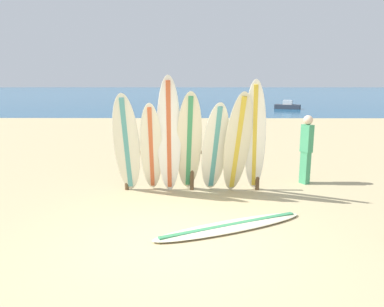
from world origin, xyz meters
TOP-DOWN VIEW (x-y plane):
  - ground_plane at (0.00, 0.00)m, footprint 120.00×120.00m
  - ocean_water at (0.00, 58.00)m, footprint 120.00×80.00m
  - surfboard_rack at (0.20, 2.75)m, footprint 3.09×0.09m
  - surfboard_leaning_far_left at (-1.19, 2.38)m, footprint 0.57×0.87m
  - surfboard_leaning_left at (-0.67, 2.40)m, footprint 0.56×1.07m
  - surfboard_leaning_center_left at (-0.28, 2.33)m, footprint 0.55×0.85m
  - surfboard_leaning_center at (0.14, 2.43)m, footprint 0.65×1.11m
  - surfboard_leaning_center_right at (0.70, 2.47)m, footprint 0.73×0.95m
  - surfboard_leaning_right at (1.16, 2.30)m, footprint 0.69×1.05m
  - surfboard_leaning_far_right at (1.54, 2.37)m, footprint 0.65×1.15m
  - surfboard_lying_on_sand at (0.88, 0.58)m, footprint 2.78×1.65m
  - beachgoer_standing at (2.93, 3.30)m, footprint 0.28×0.31m
  - small_boat_offshore at (7.99, 25.24)m, footprint 2.21×1.54m

SIDE VIEW (x-z plane):
  - ground_plane at x=0.00m, z-range 0.00..0.00m
  - ocean_water at x=0.00m, z-range 0.00..0.01m
  - surfboard_lying_on_sand at x=0.88m, z-range -0.01..0.08m
  - small_boat_offshore at x=7.99m, z-range -0.10..0.61m
  - surfboard_rack at x=0.20m, z-range 0.16..1.19m
  - beachgoer_standing at x=2.93m, z-range 0.08..1.74m
  - surfboard_leaning_center_right at x=0.70m, z-range 0.00..2.05m
  - surfboard_leaning_left at x=-0.67m, z-range 0.00..2.05m
  - surfboard_leaning_far_left at x=-1.19m, z-range 0.00..2.24m
  - surfboard_leaning_center at x=0.14m, z-range 0.00..2.28m
  - surfboard_leaning_right at x=1.16m, z-range 0.00..2.28m
  - surfboard_leaning_far_right at x=1.54m, z-range 0.00..2.51m
  - surfboard_leaning_center_left at x=-0.28m, z-range 0.00..2.59m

